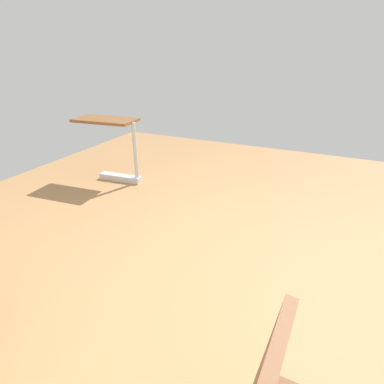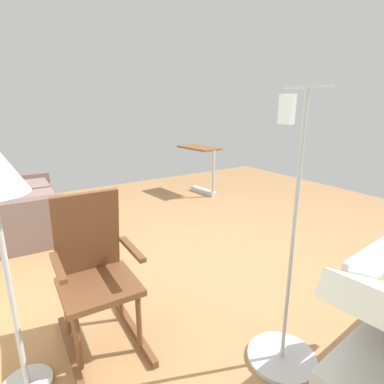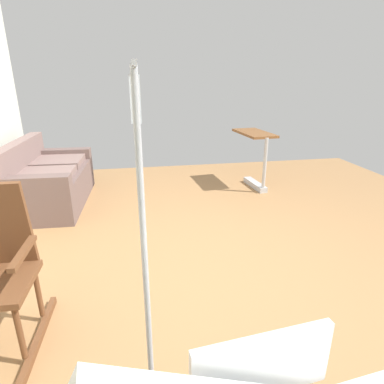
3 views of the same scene
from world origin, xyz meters
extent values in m
plane|color=#9E7247|center=(0.00, 0.00, 0.00)|extent=(7.00, 7.00, 0.00)
cube|color=silver|center=(-1.66, 0.33, 0.63)|extent=(0.09, 0.56, 0.28)
cube|color=#68534F|center=(1.87, 1.87, 0.23)|extent=(1.63, 0.92, 0.45)
cube|color=#7F6660|center=(1.50, 1.85, 0.49)|extent=(0.70, 0.67, 0.10)
cube|color=#7F6660|center=(2.24, 1.82, 0.49)|extent=(0.70, 0.67, 0.10)
cube|color=#7F6660|center=(1.89, 2.22, 0.65)|extent=(1.61, 0.23, 0.40)
cube|color=#68534F|center=(1.16, 1.90, 0.30)|extent=(0.22, 0.86, 0.60)
cube|color=#68534F|center=(2.58, 1.84, 0.30)|extent=(0.22, 0.86, 0.60)
cube|color=brown|center=(-0.68, 1.44, 0.03)|extent=(0.76, 0.06, 0.05)
cylinder|color=brown|center=(-0.86, 1.47, 0.25)|extent=(0.04, 0.04, 0.40)
cylinder|color=brown|center=(-0.49, 1.46, 0.25)|extent=(0.04, 0.04, 0.40)
cube|color=brown|center=(-0.70, 1.43, 0.67)|extent=(0.39, 0.06, 0.03)
cube|color=#B2B5BA|center=(2.03, -1.08, 0.04)|extent=(0.61, 0.18, 0.08)
cylinder|color=black|center=(1.77, -1.10, 0.03)|extent=(0.07, 0.07, 0.06)
cylinder|color=black|center=(2.28, -1.05, 0.03)|extent=(0.07, 0.07, 0.06)
cylinder|color=#B2B5BA|center=(1.77, -1.10, 0.45)|extent=(0.05, 0.05, 0.74)
cube|color=brown|center=(2.17, -1.06, 0.82)|extent=(0.83, 0.47, 0.04)
cylinder|color=#B2B5BA|center=(-1.43, 0.74, 0.85)|extent=(0.02, 0.02, 1.65)
cube|color=#B2B5BA|center=(-1.43, 0.74, 1.68)|extent=(0.28, 0.02, 0.02)
cube|color=white|center=(-1.31, 0.74, 1.57)|extent=(0.09, 0.04, 0.16)
camera|label=1|loc=(-0.54, 2.13, 1.64)|focal=29.26mm
camera|label=2|loc=(-2.50, 2.13, 1.60)|focal=29.33mm
camera|label=3|loc=(-2.50, 0.75, 1.65)|focal=30.19mm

